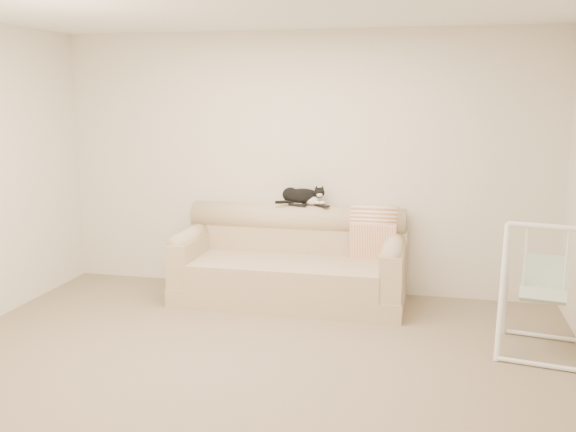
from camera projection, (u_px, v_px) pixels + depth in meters
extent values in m
plane|color=#7B6B51|center=(248.00, 365.00, 4.77)|extent=(5.00, 5.00, 0.00)
cube|color=beige|center=(302.00, 163.00, 6.44)|extent=(5.00, 0.04, 2.60)
cube|color=beige|center=(106.00, 265.00, 2.61)|extent=(5.00, 0.04, 2.60)
cube|color=white|center=(244.00, 2.00, 4.28)|extent=(5.00, 4.00, 0.02)
cube|color=#C7B48A|center=(289.00, 292.00, 6.22)|extent=(2.20, 0.90, 0.18)
cube|color=#C7B48A|center=(287.00, 275.00, 6.08)|extent=(1.80, 0.68, 0.24)
cube|color=#C7B48A|center=(297.00, 250.00, 6.49)|extent=(2.20, 0.22, 0.50)
cylinder|color=#C7B48A|center=(297.00, 219.00, 6.42)|extent=(2.16, 0.28, 0.28)
cube|color=#C7B48A|center=(192.00, 257.00, 6.38)|extent=(0.20, 0.88, 0.42)
cylinder|color=#C7B48A|center=(192.00, 236.00, 6.34)|extent=(0.18, 0.84, 0.18)
cube|color=#C7B48A|center=(393.00, 269.00, 5.95)|extent=(0.20, 0.88, 0.42)
cylinder|color=#C7B48A|center=(394.00, 247.00, 5.91)|extent=(0.18, 0.84, 0.18)
cube|color=black|center=(298.00, 204.00, 6.36)|extent=(0.19, 0.08, 0.02)
cube|color=gray|center=(298.00, 203.00, 6.35)|extent=(0.11, 0.05, 0.01)
cube|color=black|center=(322.00, 206.00, 6.30)|extent=(0.17, 0.14, 0.02)
ellipsoid|color=black|center=(302.00, 196.00, 6.36)|extent=(0.36, 0.21, 0.15)
ellipsoid|color=black|center=(290.00, 195.00, 6.38)|extent=(0.18, 0.17, 0.15)
ellipsoid|color=white|center=(312.00, 199.00, 6.34)|extent=(0.15, 0.11, 0.10)
ellipsoid|color=black|center=(319.00, 193.00, 6.31)|extent=(0.12, 0.12, 0.10)
ellipsoid|color=white|center=(319.00, 195.00, 6.27)|extent=(0.06, 0.05, 0.04)
sphere|color=#BF7272|center=(319.00, 195.00, 6.25)|extent=(0.01, 0.01, 0.01)
cone|color=black|center=(316.00, 187.00, 6.31)|extent=(0.06, 0.06, 0.05)
cone|color=black|center=(322.00, 188.00, 6.30)|extent=(0.05, 0.05, 0.05)
sphere|color=#AF7838|center=(317.00, 193.00, 6.27)|extent=(0.02, 0.02, 0.02)
sphere|color=#AF7838|center=(321.00, 193.00, 6.27)|extent=(0.02, 0.02, 0.02)
ellipsoid|color=white|center=(317.00, 202.00, 6.30)|extent=(0.07, 0.09, 0.03)
ellipsoid|color=white|center=(322.00, 203.00, 6.30)|extent=(0.07, 0.09, 0.03)
cylinder|color=black|center=(285.00, 202.00, 6.34)|extent=(0.18, 0.11, 0.03)
cylinder|color=#C9663C|center=(375.00, 222.00, 6.26)|extent=(0.44, 0.33, 0.33)
cube|color=#C9663C|center=(372.00, 246.00, 6.13)|extent=(0.44, 0.09, 0.42)
cylinder|color=white|center=(502.00, 292.00, 4.89)|extent=(0.11, 0.36, 1.01)
cylinder|color=white|center=(506.00, 281.00, 5.17)|extent=(0.11, 0.36, 1.01)
cylinder|color=white|center=(548.00, 227.00, 4.83)|extent=(0.58, 0.15, 0.04)
cylinder|color=white|center=(537.00, 364.00, 4.73)|extent=(0.58, 0.14, 0.04)
cylinder|color=white|center=(540.00, 336.00, 5.29)|extent=(0.58, 0.14, 0.04)
cube|color=white|center=(543.00, 296.00, 4.90)|extent=(0.38, 0.36, 0.19)
cube|color=white|center=(545.00, 272.00, 4.99)|extent=(0.36, 0.21, 0.27)
cylinder|color=white|center=(526.00, 256.00, 4.93)|extent=(0.02, 0.02, 0.48)
cylinder|color=white|center=(567.00, 259.00, 4.82)|extent=(0.02, 0.02, 0.48)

